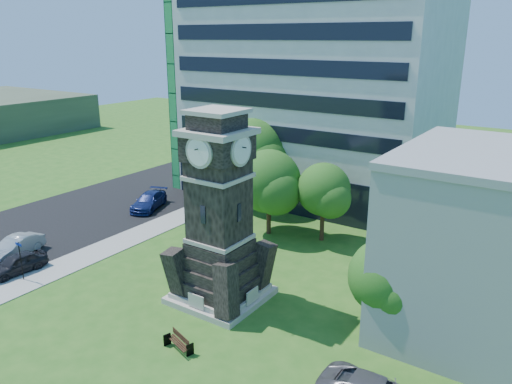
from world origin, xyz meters
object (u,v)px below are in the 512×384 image
Objects in this scene: car_street_north at (149,201)px; street_sign at (20,256)px; car_street_south at (17,264)px; clock_tower at (219,222)px; park_bench at (179,342)px; car_street_mid at (15,247)px.

street_sign reaches higher than car_street_north.
street_sign reaches higher than car_street_south.
clock_tower is 14.58m from street_sign.
clock_tower reaches higher than park_bench.
car_street_north is at bearing 102.40° from car_street_south.
street_sign is (-12.95, -5.72, -3.49)m from clock_tower.
street_sign is at bearing -39.51° from car_street_mid.
car_street_mid is at bearing 155.85° from street_sign.
car_street_south is at bearing -159.71° from clock_tower.
car_street_north is 16.19m from street_sign.
park_bench is at bearing -61.88° from car_street_north.
car_street_mid reaches higher than car_street_north.
car_street_mid is 1.64× the size of street_sign.
park_bench is (1.55, -5.68, -4.80)m from clock_tower.
car_street_north is 3.01× the size of park_bench.
car_street_north is at bearing 104.89° from street_sign.
park_bench is (18.53, -1.89, -0.29)m from car_street_mid.
car_street_north is at bearing 157.77° from park_bench.
car_street_south is 3.05m from car_street_mid.
clock_tower is at bearing 25.28° from street_sign.
car_street_south is 0.80× the size of car_street_north.
car_street_north is at bearing 149.12° from clock_tower.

